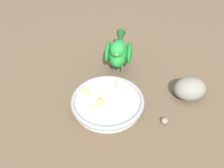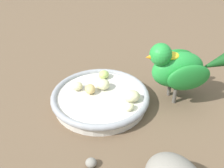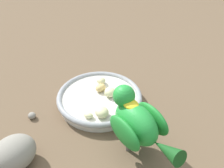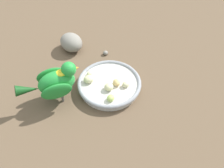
# 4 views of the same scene
# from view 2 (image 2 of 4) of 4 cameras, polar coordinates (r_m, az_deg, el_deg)

# --- Properties ---
(ground_plane) EXTENTS (4.00, 4.00, 0.00)m
(ground_plane) POSITION_cam_2_polar(r_m,az_deg,el_deg) (0.63, -4.78, -5.30)
(ground_plane) COLOR brown
(feeding_bowl) EXTENTS (0.23, 0.23, 0.03)m
(feeding_bowl) POSITION_cam_2_polar(r_m,az_deg,el_deg) (0.64, -2.53, -3.05)
(feeding_bowl) COLOR beige
(feeding_bowl) RESTS_ON ground_plane
(apple_piece_0) EXTENTS (0.02, 0.03, 0.01)m
(apple_piece_0) POSITION_cam_2_polar(r_m,az_deg,el_deg) (0.59, 3.81, -4.97)
(apple_piece_0) COLOR beige
(apple_piece_0) RESTS_ON feeding_bowl
(apple_piece_1) EXTENTS (0.03, 0.03, 0.02)m
(apple_piece_1) POSITION_cam_2_polar(r_m,az_deg,el_deg) (0.69, -1.78, 2.04)
(apple_piece_1) COLOR #B2CC66
(apple_piece_1) RESTS_ON feeding_bowl
(apple_piece_2) EXTENTS (0.03, 0.03, 0.02)m
(apple_piece_2) POSITION_cam_2_polar(r_m,az_deg,el_deg) (0.65, -7.43, -0.47)
(apple_piece_2) COLOR beige
(apple_piece_2) RESTS_ON feeding_bowl
(apple_piece_3) EXTENTS (0.04, 0.04, 0.02)m
(apple_piece_3) POSITION_cam_2_polar(r_m,az_deg,el_deg) (0.64, -4.70, -1.07)
(apple_piece_3) COLOR tan
(apple_piece_3) RESTS_ON feeding_bowl
(apple_piece_4) EXTENTS (0.04, 0.04, 0.02)m
(apple_piece_4) POSITION_cam_2_polar(r_m,az_deg,el_deg) (0.65, -1.93, -0.07)
(apple_piece_4) COLOR beige
(apple_piece_4) RESTS_ON feeding_bowl
(apple_piece_5) EXTENTS (0.05, 0.05, 0.02)m
(apple_piece_5) POSITION_cam_2_polar(r_m,az_deg,el_deg) (0.61, 4.24, -2.60)
(apple_piece_5) COLOR beige
(apple_piece_5) RESTS_ON feeding_bowl
(parrot) EXTENTS (0.16, 0.19, 0.15)m
(parrot) POSITION_cam_2_polar(r_m,az_deg,el_deg) (0.64, 14.31, 3.47)
(parrot) COLOR #59544C
(parrot) RESTS_ON ground_plane
(pebble_0) EXTENTS (0.03, 0.03, 0.02)m
(pebble_0) POSITION_cam_2_polar(r_m,az_deg,el_deg) (0.51, -4.53, -16.49)
(pebble_0) COLOR gray
(pebble_0) RESTS_ON ground_plane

